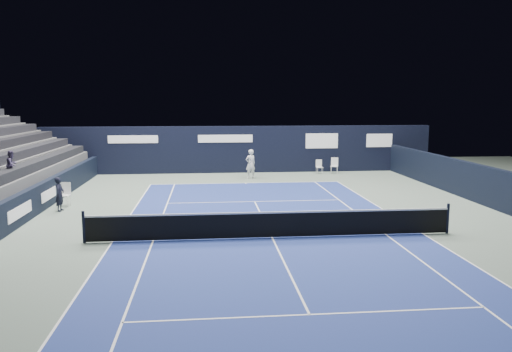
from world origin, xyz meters
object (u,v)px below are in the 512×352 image
at_px(folding_chair_back_b, 334,164).
at_px(tennis_net, 272,224).
at_px(folding_chair_back_a, 319,166).
at_px(line_judge_chair, 65,193).
at_px(tennis_player, 250,164).

xyz_separation_m(folding_chair_back_b, tennis_net, (-6.18, -15.31, -0.09)).
distance_m(folding_chair_back_a, line_judge_chair, 16.57).
bearing_deg(tennis_net, folding_chair_back_a, 71.41).
bearing_deg(folding_chair_back_a, folding_chair_back_b, -4.77).
relative_size(line_judge_chair, tennis_player, 0.60).
relative_size(folding_chair_back_b, tennis_player, 0.58).
xyz_separation_m(line_judge_chair, tennis_net, (8.72, -6.30, -0.10)).
relative_size(folding_chair_back_a, tennis_net, 0.07).
distance_m(folding_chair_back_b, line_judge_chair, 17.41).
relative_size(folding_chair_back_a, tennis_player, 0.51).
height_order(line_judge_chair, tennis_net, tennis_net).
bearing_deg(tennis_net, line_judge_chair, 144.14).
bearing_deg(folding_chair_back_a, tennis_net, -111.29).
relative_size(tennis_net, tennis_player, 7.15).
height_order(folding_chair_back_a, tennis_player, tennis_player).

